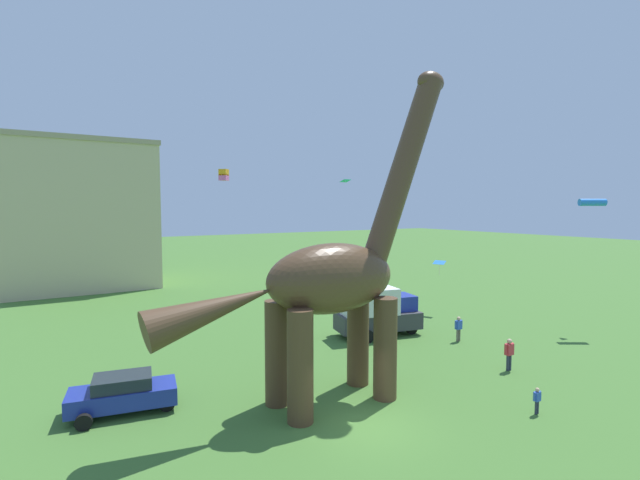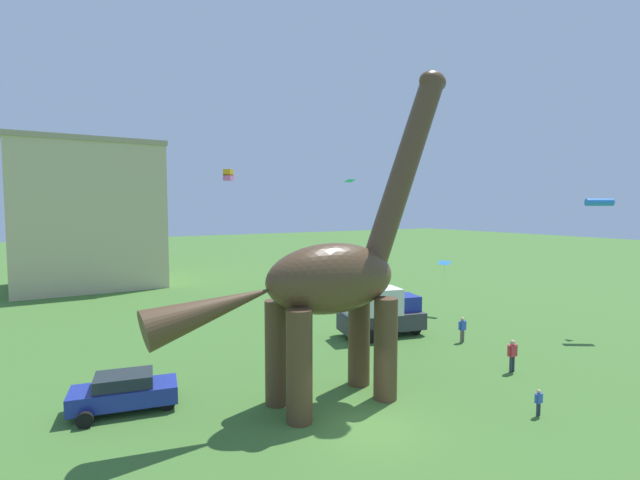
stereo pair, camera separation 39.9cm
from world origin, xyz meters
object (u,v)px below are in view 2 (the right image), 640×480
(dinosaur_sculpture, at_px, (331,279))
(kite_mid_center, at_px, (350,181))
(person_vendor_side, at_px, (462,327))
(person_strolling_adult, at_px, (512,353))
(kite_mid_left, at_px, (228,175))
(parked_sedan_left, at_px, (124,391))
(kite_near_low, at_px, (444,263))
(person_far_spectator, at_px, (539,400))
(kite_near_high, at_px, (598,202))
(parked_box_truck, at_px, (380,311))

(dinosaur_sculpture, height_order, kite_mid_center, dinosaur_sculpture)
(person_vendor_side, bearing_deg, person_strolling_adult, 59.95)
(dinosaur_sculpture, relative_size, kite_mid_left, 18.30)
(parked_sedan_left, xyz_separation_m, kite_mid_center, (18.46, 10.18, 9.75))
(person_strolling_adult, height_order, kite_near_low, kite_near_low)
(person_far_spectator, distance_m, kite_mid_center, 22.19)
(kite_near_high, bearing_deg, person_far_spectator, -158.12)
(person_far_spectator, xyz_separation_m, person_vendor_side, (5.34, 8.75, 0.29))
(kite_mid_left, height_order, kite_near_high, kite_mid_left)
(person_strolling_adult, relative_size, kite_near_high, 0.91)
(kite_near_low, bearing_deg, kite_mid_center, 144.46)
(kite_mid_left, bearing_deg, kite_near_low, -22.68)
(person_vendor_side, height_order, kite_near_low, kite_near_low)
(dinosaur_sculpture, bearing_deg, person_far_spectator, -51.02)
(parked_box_truck, relative_size, kite_mid_center, 6.93)
(kite_near_low, bearing_deg, dinosaur_sculpture, -150.37)
(kite_mid_center, bearing_deg, kite_near_low, -35.54)
(person_vendor_side, relative_size, kite_near_low, 1.33)
(dinosaur_sculpture, distance_m, parked_sedan_left, 9.83)
(kite_near_low, bearing_deg, person_vendor_side, -127.88)
(dinosaur_sculpture, relative_size, kite_mid_center, 17.50)
(parked_box_truck, height_order, kite_near_high, kite_near_high)
(parked_sedan_left, relative_size, person_far_spectator, 4.09)
(parked_sedan_left, height_order, kite_mid_left, kite_mid_left)
(kite_near_low, bearing_deg, kite_mid_left, 157.32)
(person_far_spectator, bearing_deg, kite_mid_center, -36.49)
(person_vendor_side, xyz_separation_m, kite_near_high, (10.09, -2.56, 7.83))
(kite_mid_center, bearing_deg, kite_mid_left, 167.37)
(parked_sedan_left, distance_m, kite_near_low, 25.47)
(dinosaur_sculpture, relative_size, kite_near_low, 12.72)
(parked_box_truck, xyz_separation_m, kite_mid_left, (-7.09, 8.95, 9.15))
(person_strolling_adult, bearing_deg, dinosaur_sculpture, 112.97)
(person_vendor_side, height_order, person_strolling_adult, person_strolling_adult)
(person_far_spectator, xyz_separation_m, kite_mid_center, (4.12, 19.43, 9.89))
(dinosaur_sculpture, distance_m, kite_mid_center, 18.23)
(parked_box_truck, bearing_deg, person_strolling_adult, -66.11)
(dinosaur_sculpture, height_order, person_strolling_adult, dinosaur_sculpture)
(parked_box_truck, bearing_deg, parked_sedan_left, -154.71)
(parked_box_truck, bearing_deg, person_far_spectator, -84.73)
(dinosaur_sculpture, relative_size, person_far_spectator, 13.71)
(dinosaur_sculpture, distance_m, kite_near_high, 22.19)
(dinosaur_sculpture, distance_m, kite_mid_left, 16.92)
(dinosaur_sculpture, height_order, parked_box_truck, dinosaur_sculpture)
(kite_near_low, bearing_deg, kite_near_high, -59.68)
(kite_mid_center, xyz_separation_m, kite_near_high, (11.31, -13.24, -1.77))
(dinosaur_sculpture, xyz_separation_m, parked_box_truck, (8.35, 7.05, -3.77))
(parked_box_truck, relative_size, kite_near_low, 5.04)
(parked_sedan_left, distance_m, kite_near_high, 30.97)
(parked_sedan_left, distance_m, person_vendor_side, 19.68)
(dinosaur_sculpture, xyz_separation_m, kite_near_low, (16.74, 9.52, -1.38))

